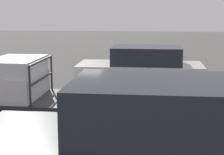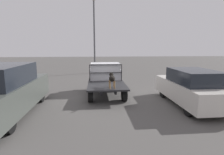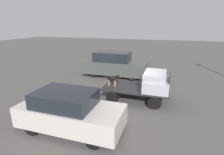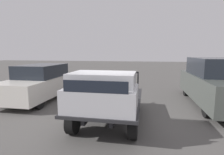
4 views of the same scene
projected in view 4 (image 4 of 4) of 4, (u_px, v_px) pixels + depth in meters
The scene contains 7 objects.
ground_plane at pixel (110, 120), 5.91m from camera, with size 80.00×80.00×0.00m, color #514F4C.
flatbed_truck at pixel (110, 104), 5.83m from camera, with size 3.67×1.99×0.75m.
truck_cab at pixel (102, 92), 4.68m from camera, with size 1.34×1.87×0.99m.
truck_headboard at pixel (108, 82), 5.35m from camera, with size 0.04×1.87×0.96m.
dog at pixel (112, 79), 7.05m from camera, with size 0.98×0.29×0.73m.
parked_sedan at pixel (41, 82), 8.45m from camera, with size 4.28×1.83×1.69m.
parked_pickup_far at pixel (215, 83), 7.51m from camera, with size 5.18×1.90×2.04m.
Camera 4 is at (5.53, 1.11, 2.27)m, focal length 28.00 mm.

